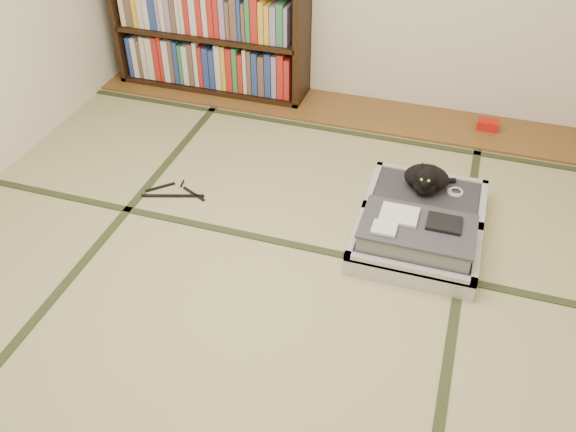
% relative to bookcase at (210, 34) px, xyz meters
% --- Properties ---
extents(floor, '(4.50, 4.50, 0.00)m').
position_rel_bookcase_xyz_m(floor, '(1.13, -2.07, -0.45)').
color(floor, tan).
rests_on(floor, ground).
extents(wood_strip, '(4.00, 0.50, 0.02)m').
position_rel_bookcase_xyz_m(wood_strip, '(1.13, -0.07, -0.44)').
color(wood_strip, brown).
rests_on(wood_strip, ground).
extents(red_item, '(0.15, 0.09, 0.07)m').
position_rel_bookcase_xyz_m(red_item, '(2.17, -0.04, -0.40)').
color(red_item, red).
rests_on(red_item, wood_strip).
extents(room_shell, '(4.50, 4.50, 4.50)m').
position_rel_bookcase_xyz_m(room_shell, '(1.13, -2.07, 1.01)').
color(room_shell, white).
rests_on(room_shell, ground).
extents(tatami_borders, '(4.00, 4.50, 0.01)m').
position_rel_bookcase_xyz_m(tatami_borders, '(1.13, -1.57, -0.45)').
color(tatami_borders, '#2D381E').
rests_on(tatami_borders, ground).
extents(bookcase, '(1.53, 0.35, 0.98)m').
position_rel_bookcase_xyz_m(bookcase, '(0.00, 0.00, 0.00)').
color(bookcase, black).
rests_on(bookcase, wood_strip).
extents(suitcase, '(0.69, 0.92, 0.27)m').
position_rel_bookcase_xyz_m(suitcase, '(1.87, -1.40, -0.36)').
color(suitcase, silver).
rests_on(suitcase, floor).
extents(cat, '(0.31, 0.31, 0.25)m').
position_rel_bookcase_xyz_m(cat, '(1.85, -1.10, -0.23)').
color(cat, black).
rests_on(cat, suitcase).
extents(cable_coil, '(0.10, 0.10, 0.02)m').
position_rel_bookcase_xyz_m(cable_coil, '(2.03, -1.06, -0.31)').
color(cable_coil, white).
rests_on(cable_coil, suitcase).
extents(hanger, '(0.41, 0.24, 0.01)m').
position_rel_bookcase_xyz_m(hanger, '(0.33, -1.43, -0.44)').
color(hanger, black).
rests_on(hanger, floor).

